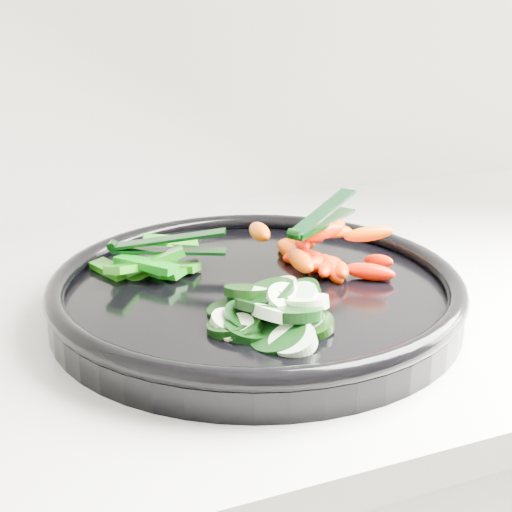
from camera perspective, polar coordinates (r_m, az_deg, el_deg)
name	(u,v)px	position (r m, az deg, el deg)	size (l,w,h in m)	color
veggie_tray	(256,292)	(0.65, 0.00, -2.87)	(0.46, 0.46, 0.04)	black
cucumber_pile	(270,313)	(0.58, 1.09, -4.59)	(0.12, 0.14, 0.04)	black
carrot_pile	(319,251)	(0.69, 5.03, 0.40)	(0.13, 0.14, 0.05)	red
pepper_pile	(150,264)	(0.69, -8.45, -0.65)	(0.11, 0.10, 0.03)	#0C710A
tong_carrot	(322,218)	(0.68, 5.26, 3.02)	(0.10, 0.08, 0.02)	black
tong_pepper	(165,245)	(0.69, -7.28, 0.88)	(0.11, 0.06, 0.02)	black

